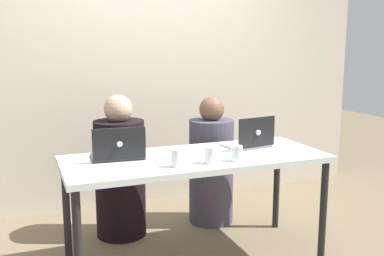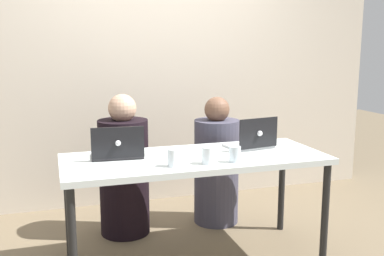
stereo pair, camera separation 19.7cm
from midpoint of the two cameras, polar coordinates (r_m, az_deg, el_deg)
name	(u,v)px [view 1 (the left image)]	position (r m, az deg, el deg)	size (l,w,h in m)	color
back_wall	(141,61)	(4.25, -7.79, 8.47)	(4.58, 0.10, 2.68)	beige
desk	(196,166)	(3.04, -1.38, -4.82)	(1.76, 0.71, 0.75)	silver
person_on_left	(120,174)	(3.57, -10.70, -5.77)	(0.49, 0.49, 1.12)	black
person_on_right	(211,167)	(3.78, 0.97, -4.98)	(0.45, 0.45, 1.07)	#414051
laptop_back_right	(250,141)	(3.28, 5.66, -1.61)	(0.35, 0.29, 0.23)	silver
laptop_back_left	(118,152)	(2.98, -11.26, -3.03)	(0.35, 0.27, 0.22)	#363438
water_glass_center	(210,156)	(2.82, 0.35, -3.64)	(0.08, 0.08, 0.11)	white
water_glass_right	(237,155)	(2.88, 3.75, -3.40)	(0.08, 0.08, 0.10)	silver
water_glass_left	(176,159)	(2.75, -4.04, -4.01)	(0.07, 0.07, 0.11)	white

